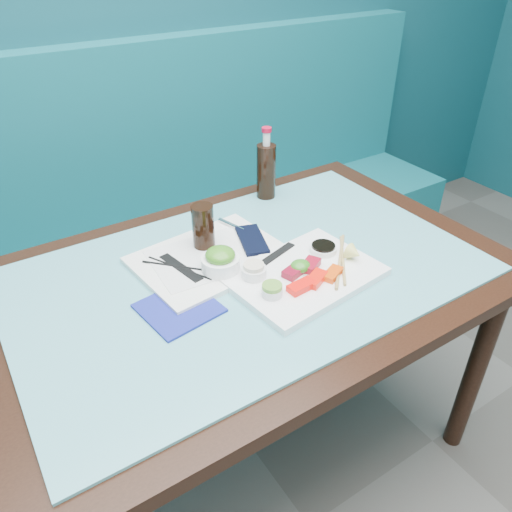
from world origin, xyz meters
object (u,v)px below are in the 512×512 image
dining_table (248,297)px  cola_glass (203,226)px  sashimi_plate (304,275)px  cola_bottle_body (266,171)px  booth_bench (145,248)px  blue_napkin (179,308)px  seaweed_bowl (221,264)px  serving_tray (211,258)px

dining_table → cola_glass: bearing=108.8°
sashimi_plate → cola_bottle_body: bearing=61.5°
booth_bench → dining_table: size_ratio=2.14×
booth_bench → blue_napkin: bearing=-104.3°
sashimi_plate → seaweed_bowl: 0.22m
sashimi_plate → blue_napkin: sashimi_plate is taller
serving_tray → blue_napkin: serving_tray is taller
booth_bench → seaweed_bowl: (-0.07, -0.82, 0.42)m
sashimi_plate → seaweed_bowl: seaweed_bowl is taller
booth_bench → serving_tray: (-0.06, -0.74, 0.39)m
booth_bench → dining_table: 0.89m
serving_tray → sashimi_plate: bearing=-57.5°
sashimi_plate → cola_bottle_body: cola_bottle_body is taller
serving_tray → seaweed_bowl: size_ratio=3.93×
dining_table → blue_napkin: size_ratio=8.26×
sashimi_plate → cola_bottle_body: (0.18, 0.45, 0.08)m
booth_bench → sashimi_plate: (0.10, -0.95, 0.39)m
cola_glass → blue_napkin: size_ratio=0.75×
serving_tray → blue_napkin: size_ratio=2.34×
serving_tray → cola_bottle_body: size_ratio=2.18×
dining_table → sashimi_plate: (0.10, -0.11, 0.10)m
booth_bench → cola_glass: booth_bench is taller
sashimi_plate → serving_tray: (-0.16, 0.21, -0.00)m
booth_bench → cola_glass: 0.83m
cola_bottle_body → serving_tray: bearing=-145.0°
dining_table → sashimi_plate: size_ratio=3.68×
serving_tray → cola_bottle_body: 0.43m
booth_bench → cola_glass: size_ratio=23.66×
serving_tray → seaweed_bowl: bearing=-103.9°
booth_bench → serving_tray: size_ratio=7.56×
dining_table → cola_bottle_body: size_ratio=7.70×
cola_glass → cola_bottle_body: bearing=29.2°
seaweed_bowl → cola_glass: 0.14m
cola_bottle_body → blue_napkin: (-0.51, -0.39, -0.09)m
cola_bottle_body → seaweed_bowl: bearing=-138.3°
booth_bench → cola_glass: (-0.05, -0.69, 0.46)m
seaweed_bowl → blue_napkin: seaweed_bowl is taller
cola_glass → cola_bottle_body: (0.34, 0.19, 0.01)m
dining_table → blue_napkin: blue_napkin is taller
blue_napkin → cola_glass: bearing=48.5°
cola_glass → blue_napkin: (-0.18, -0.20, -0.07)m
cola_bottle_body → booth_bench: bearing=119.5°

